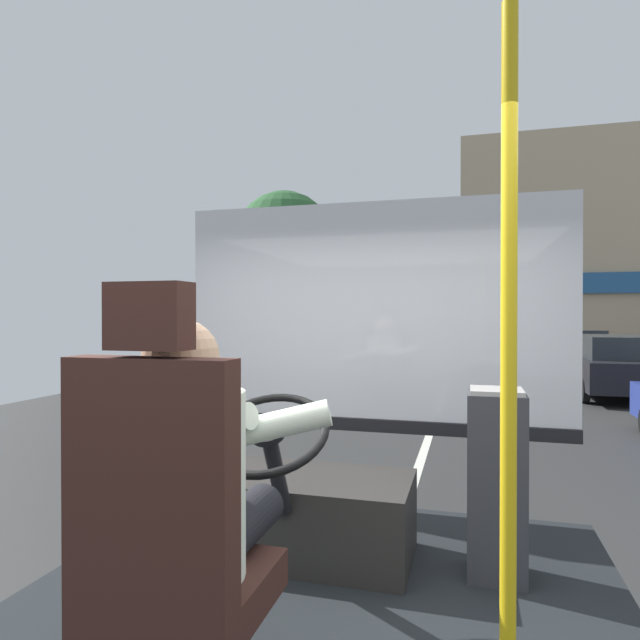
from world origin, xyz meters
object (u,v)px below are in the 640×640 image
Objects in this scene: driver_seat at (171,549)px; steering_console at (301,511)px; fare_box at (496,483)px; parked_car_green at (551,344)px; parked_car_silver at (574,352)px; bus_driver at (190,477)px; parked_car_black at (618,365)px; handrail_pole at (509,383)px.

driver_seat is 1.19× the size of steering_console.
steering_console is 1.25× the size of fare_box.
steering_console is at bearing -177.95° from fare_box.
parked_car_silver is at bearing -89.66° from parked_car_green.
parked_car_silver is (4.00, 15.92, -0.18)m from steering_console.
driver_seat is at bearing -90.00° from bus_driver.
bus_driver reaches higher than parked_car_green.
parked_car_silver is 4.84m from parked_car_green.
parked_car_green is at bearing 91.18° from parked_car_black.
steering_console is 21.14m from parked_car_green.
fare_box is 0.23× the size of parked_car_silver.
steering_console is 0.27× the size of parked_car_green.
handrail_pole reaches higher than fare_box.
parked_car_green is at bearing 82.03° from handrail_pole.
fare_box is 11.82m from parked_car_black.
driver_seat is 0.33× the size of parked_car_green.
fare_box is at bearing -105.85° from parked_car_black.
parked_car_green is at bearing 79.16° from steering_console.
steering_console is 12.14m from parked_car_black.
driver_seat is at bearing -90.00° from steering_console.
handrail_pole is 0.53× the size of parked_car_black.
bus_driver reaches higher than fare_box.
fare_box is (0.94, 0.03, 0.21)m from steering_console.
parked_car_black is (3.25, 12.45, -1.00)m from handrail_pole.
bus_driver is 0.89× the size of fare_box.
parked_car_black is (4.17, 11.40, -0.19)m from steering_console.
driver_seat is at bearing -168.29° from handrail_pole.
parked_car_silver is at bearing 79.09° from fare_box.
fare_box is at bearing -100.91° from parked_car_silver.
parked_car_black is at bearing 75.38° from handrail_pole.
steering_console is at bearing 90.00° from bus_driver.
steering_console is 16.42m from parked_car_silver.
handrail_pole reaches higher than parked_car_green.
fare_box is (0.02, 1.08, -0.60)m from handrail_pole.
parked_car_black is at bearing -87.92° from parked_car_silver.
handrail_pole reaches higher than bus_driver.
handrail_pole reaches higher than steering_console.
driver_seat is at bearing -100.24° from parked_car_green.
fare_box reaches higher than parked_car_black.
fare_box is at bearing 51.01° from bus_driver.
handrail_pole is (0.92, -1.05, 0.81)m from steering_console.
fare_box is 20.95m from parked_car_green.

